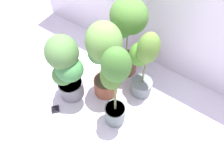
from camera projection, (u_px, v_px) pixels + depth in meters
ground_plane at (98, 98)px, 2.26m from camera, size 8.00×8.00×0.00m
potted_plant_front_left at (65, 66)px, 1.92m from camera, size 0.48×0.43×0.82m
potted_plant_back_center at (127, 30)px, 2.07m from camera, size 0.43×0.38×0.96m
potted_plant_center at (103, 54)px, 1.88m from camera, size 0.38×0.35×0.94m
potted_plant_front_right at (114, 84)px, 1.66m from camera, size 0.32×0.28×1.00m
potted_plant_back_right at (143, 62)px, 1.98m from camera, size 0.37×0.32×0.84m
hygrometer_box at (55, 109)px, 2.16m from camera, size 0.11×0.11×0.03m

